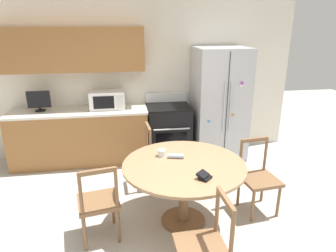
{
  "coord_description": "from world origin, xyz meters",
  "views": [
    {
      "loc": [
        -0.4,
        -2.51,
        2.22
      ],
      "look_at": [
        0.17,
        1.15,
        0.95
      ],
      "focal_mm": 32.0,
      "sensor_mm": 36.0,
      "label": 1
    }
  ],
  "objects_px": {
    "wallet": "(204,176)",
    "dining_chair_left": "(99,203)",
    "dining_chair_near": "(204,247)",
    "dining_chair_far": "(160,155)",
    "refrigerator": "(219,104)",
    "microwave": "(107,100)",
    "oven_range": "(168,131)",
    "dining_chair_right": "(258,178)",
    "candle_glass": "(162,153)",
    "countertop_tv": "(39,101)"
  },
  "relations": [
    {
      "from": "dining_chair_left",
      "to": "dining_chair_far",
      "type": "height_order",
      "value": "same"
    },
    {
      "from": "oven_range",
      "to": "dining_chair_right",
      "type": "bearing_deg",
      "value": -64.27
    },
    {
      "from": "microwave",
      "to": "dining_chair_far",
      "type": "distance_m",
      "value": 1.36
    },
    {
      "from": "microwave",
      "to": "wallet",
      "type": "xyz_separation_m",
      "value": [
        1.01,
        -2.28,
        -0.27
      ]
    },
    {
      "from": "refrigerator",
      "to": "dining_chair_near",
      "type": "distance_m",
      "value": 2.95
    },
    {
      "from": "dining_chair_far",
      "to": "refrigerator",
      "type": "bearing_deg",
      "value": 123.24
    },
    {
      "from": "dining_chair_far",
      "to": "dining_chair_right",
      "type": "bearing_deg",
      "value": 49.19
    },
    {
      "from": "oven_range",
      "to": "candle_glass",
      "type": "bearing_deg",
      "value": -101.72
    },
    {
      "from": "dining_chair_right",
      "to": "dining_chair_near",
      "type": "bearing_deg",
      "value": 40.63
    },
    {
      "from": "dining_chair_near",
      "to": "dining_chair_far",
      "type": "height_order",
      "value": "same"
    },
    {
      "from": "oven_range",
      "to": "dining_chair_right",
      "type": "height_order",
      "value": "oven_range"
    },
    {
      "from": "refrigerator",
      "to": "candle_glass",
      "type": "distance_m",
      "value": 1.95
    },
    {
      "from": "microwave",
      "to": "dining_chair_left",
      "type": "xyz_separation_m",
      "value": [
        -0.06,
        -2.06,
        -0.61
      ]
    },
    {
      "from": "microwave",
      "to": "dining_chair_far",
      "type": "bearing_deg",
      "value": -53.07
    },
    {
      "from": "dining_chair_right",
      "to": "candle_glass",
      "type": "bearing_deg",
      "value": -13.8
    },
    {
      "from": "dining_chair_left",
      "to": "dining_chair_right",
      "type": "distance_m",
      "value": 1.91
    },
    {
      "from": "dining_chair_right",
      "to": "dining_chair_near",
      "type": "distance_m",
      "value": 1.43
    },
    {
      "from": "wallet",
      "to": "dining_chair_left",
      "type": "bearing_deg",
      "value": 168.51
    },
    {
      "from": "microwave",
      "to": "wallet",
      "type": "bearing_deg",
      "value": -66.05
    },
    {
      "from": "refrigerator",
      "to": "candle_glass",
      "type": "height_order",
      "value": "refrigerator"
    },
    {
      "from": "refrigerator",
      "to": "oven_range",
      "type": "xyz_separation_m",
      "value": [
        -0.86,
        0.06,
        -0.46
      ]
    },
    {
      "from": "wallet",
      "to": "refrigerator",
      "type": "bearing_deg",
      "value": 68.45
    },
    {
      "from": "oven_range",
      "to": "dining_chair_near",
      "type": "bearing_deg",
      "value": -92.64
    },
    {
      "from": "refrigerator",
      "to": "countertop_tv",
      "type": "relative_size",
      "value": 5.36
    },
    {
      "from": "oven_range",
      "to": "dining_chair_right",
      "type": "relative_size",
      "value": 1.2
    },
    {
      "from": "dining_chair_near",
      "to": "dining_chair_far",
      "type": "relative_size",
      "value": 1.0
    },
    {
      "from": "oven_range",
      "to": "wallet",
      "type": "bearing_deg",
      "value": -89.57
    },
    {
      "from": "dining_chair_near",
      "to": "candle_glass",
      "type": "xyz_separation_m",
      "value": [
        -0.2,
        1.2,
        0.35
      ]
    },
    {
      "from": "oven_range",
      "to": "dining_chair_left",
      "type": "relative_size",
      "value": 1.2
    },
    {
      "from": "oven_range",
      "to": "dining_chair_left",
      "type": "xyz_separation_m",
      "value": [
        -1.05,
        -1.98,
        -0.03
      ]
    },
    {
      "from": "dining_chair_right",
      "to": "countertop_tv",
      "type": "bearing_deg",
      "value": -38.77
    },
    {
      "from": "oven_range",
      "to": "dining_chair_far",
      "type": "relative_size",
      "value": 1.2
    },
    {
      "from": "dining_chair_far",
      "to": "wallet",
      "type": "xyz_separation_m",
      "value": [
        0.28,
        -1.31,
        0.34
      ]
    },
    {
      "from": "refrigerator",
      "to": "dining_chair_right",
      "type": "relative_size",
      "value": 2.07
    },
    {
      "from": "dining_chair_right",
      "to": "oven_range",
      "type": "bearing_deg",
      "value": -71.01
    },
    {
      "from": "dining_chair_right",
      "to": "dining_chair_far",
      "type": "bearing_deg",
      "value": -44.26
    },
    {
      "from": "dining_chair_far",
      "to": "wallet",
      "type": "bearing_deg",
      "value": 8.86
    },
    {
      "from": "dining_chair_right",
      "to": "dining_chair_far",
      "type": "xyz_separation_m",
      "value": [
        -1.1,
        0.85,
        0.0
      ]
    },
    {
      "from": "refrigerator",
      "to": "dining_chair_left",
      "type": "xyz_separation_m",
      "value": [
        -1.92,
        -1.92,
        -0.5
      ]
    },
    {
      "from": "refrigerator",
      "to": "candle_glass",
      "type": "bearing_deg",
      "value": -127.82
    },
    {
      "from": "oven_range",
      "to": "dining_chair_left",
      "type": "height_order",
      "value": "oven_range"
    },
    {
      "from": "dining_chair_right",
      "to": "microwave",
      "type": "bearing_deg",
      "value": -51.5
    },
    {
      "from": "countertop_tv",
      "to": "dining_chair_near",
      "type": "xyz_separation_m",
      "value": [
        1.92,
        -2.86,
        -0.64
      ]
    },
    {
      "from": "oven_range",
      "to": "microwave",
      "type": "height_order",
      "value": "microwave"
    },
    {
      "from": "oven_range",
      "to": "candle_glass",
      "type": "height_order",
      "value": "oven_range"
    },
    {
      "from": "dining_chair_right",
      "to": "candle_glass",
      "type": "height_order",
      "value": "dining_chair_right"
    },
    {
      "from": "dining_chair_far",
      "to": "oven_range",
      "type": "bearing_deg",
      "value": 160.18
    },
    {
      "from": "oven_range",
      "to": "countertop_tv",
      "type": "distance_m",
      "value": 2.14
    },
    {
      "from": "microwave",
      "to": "dining_chair_right",
      "type": "relative_size",
      "value": 0.62
    },
    {
      "from": "candle_glass",
      "to": "wallet",
      "type": "bearing_deg",
      "value": -60.09
    }
  ]
}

